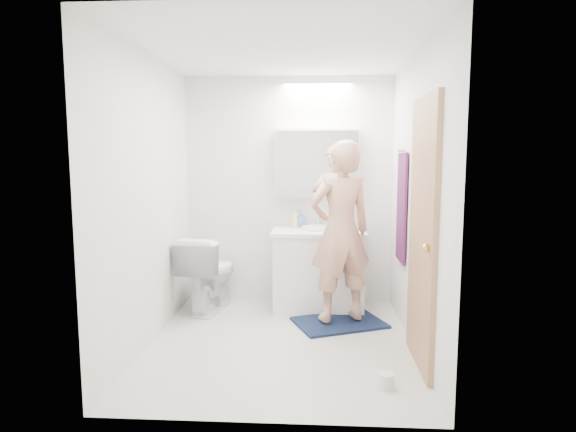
# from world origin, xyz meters

# --- Properties ---
(floor) EXTENTS (2.50, 2.50, 0.00)m
(floor) POSITION_xyz_m (0.00, 0.00, 0.00)
(floor) COLOR silver
(floor) RESTS_ON ground
(ceiling) EXTENTS (2.50, 2.50, 0.00)m
(ceiling) POSITION_xyz_m (0.00, 0.00, 2.40)
(ceiling) COLOR white
(ceiling) RESTS_ON floor
(wall_back) EXTENTS (2.50, 0.00, 2.50)m
(wall_back) POSITION_xyz_m (0.00, 1.25, 1.20)
(wall_back) COLOR white
(wall_back) RESTS_ON floor
(wall_front) EXTENTS (2.50, 0.00, 2.50)m
(wall_front) POSITION_xyz_m (0.00, -1.25, 1.20)
(wall_front) COLOR white
(wall_front) RESTS_ON floor
(wall_left) EXTENTS (0.00, 2.50, 2.50)m
(wall_left) POSITION_xyz_m (-1.10, 0.00, 1.20)
(wall_left) COLOR white
(wall_left) RESTS_ON floor
(wall_right) EXTENTS (0.00, 2.50, 2.50)m
(wall_right) POSITION_xyz_m (1.10, 0.00, 1.20)
(wall_right) COLOR white
(wall_right) RESTS_ON floor
(vanity_cabinet) EXTENTS (0.90, 0.55, 0.78)m
(vanity_cabinet) POSITION_xyz_m (0.32, 0.96, 0.39)
(vanity_cabinet) COLOR white
(vanity_cabinet) RESTS_ON floor
(countertop) EXTENTS (0.95, 0.58, 0.04)m
(countertop) POSITION_xyz_m (0.32, 0.96, 0.80)
(countertop) COLOR white
(countertop) RESTS_ON vanity_cabinet
(sink_basin) EXTENTS (0.36, 0.36, 0.03)m
(sink_basin) POSITION_xyz_m (0.32, 0.99, 0.84)
(sink_basin) COLOR white
(sink_basin) RESTS_ON countertop
(faucet) EXTENTS (0.02, 0.02, 0.16)m
(faucet) POSITION_xyz_m (0.32, 1.19, 0.90)
(faucet) COLOR silver
(faucet) RESTS_ON countertop
(medicine_cabinet) EXTENTS (0.88, 0.14, 0.70)m
(medicine_cabinet) POSITION_xyz_m (0.30, 1.18, 1.50)
(medicine_cabinet) COLOR white
(medicine_cabinet) RESTS_ON wall_back
(mirror_panel) EXTENTS (0.84, 0.01, 0.66)m
(mirror_panel) POSITION_xyz_m (0.30, 1.10, 1.50)
(mirror_panel) COLOR silver
(mirror_panel) RESTS_ON medicine_cabinet
(toilet) EXTENTS (0.57, 0.83, 0.78)m
(toilet) POSITION_xyz_m (-0.79, 0.85, 0.39)
(toilet) COLOR white
(toilet) RESTS_ON floor
(bath_rug) EXTENTS (0.95, 0.81, 0.02)m
(bath_rug) POSITION_xyz_m (0.52, 0.49, 0.01)
(bath_rug) COLOR #14213F
(bath_rug) RESTS_ON floor
(person) EXTENTS (0.71, 0.60, 1.66)m
(person) POSITION_xyz_m (0.52, 0.49, 0.88)
(person) COLOR tan
(person) RESTS_ON bath_rug
(door) EXTENTS (0.04, 0.80, 2.00)m
(door) POSITION_xyz_m (1.08, -0.35, 1.00)
(door) COLOR tan
(door) RESTS_ON wall_right
(door_knob) EXTENTS (0.06, 0.06, 0.06)m
(door_knob) POSITION_xyz_m (1.04, -0.65, 0.95)
(door_knob) COLOR gold
(door_knob) RESTS_ON door
(towel) EXTENTS (0.02, 0.42, 1.00)m
(towel) POSITION_xyz_m (1.08, 0.55, 1.10)
(towel) COLOR #13173E
(towel) RESTS_ON wall_right
(towel_hook) EXTENTS (0.07, 0.02, 0.02)m
(towel_hook) POSITION_xyz_m (1.07, 0.55, 1.62)
(towel_hook) COLOR silver
(towel_hook) RESTS_ON wall_right
(soap_bottle_a) EXTENTS (0.10, 0.11, 0.21)m
(soap_bottle_a) POSITION_xyz_m (0.07, 1.11, 0.92)
(soap_bottle_a) COLOR #CBC983
(soap_bottle_a) RESTS_ON countertop
(soap_bottle_b) EXTENTS (0.12, 0.12, 0.19)m
(soap_bottle_b) POSITION_xyz_m (0.13, 1.15, 0.91)
(soap_bottle_b) COLOR #5880BD
(soap_bottle_b) RESTS_ON countertop
(toothbrush_cup) EXTENTS (0.10, 0.10, 0.09)m
(toothbrush_cup) POSITION_xyz_m (0.58, 1.12, 0.87)
(toothbrush_cup) COLOR #4474CC
(toothbrush_cup) RESTS_ON countertop
(toilet_paper_roll) EXTENTS (0.11, 0.11, 0.10)m
(toilet_paper_roll) POSITION_xyz_m (0.78, -0.76, 0.05)
(toilet_paper_roll) COLOR white
(toilet_paper_roll) RESTS_ON floor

